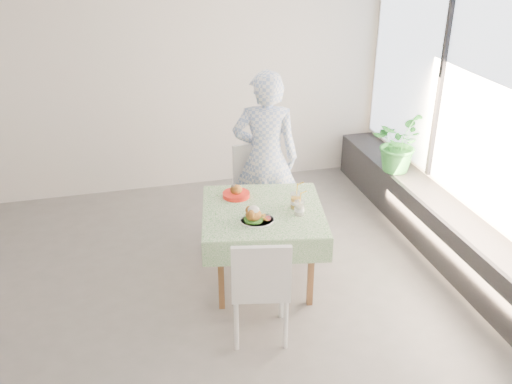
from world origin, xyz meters
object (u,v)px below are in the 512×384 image
object	(u,v)px
cafe_table	(263,238)
diner	(265,159)
chair_far	(261,211)
juice_cup_orange	(296,201)
main_dish	(255,217)
chair_near	(260,305)
potted_plant	(397,142)

from	to	relation	value
cafe_table	diner	world-z (taller)	diner
chair_far	juice_cup_orange	xyz separation A→B (m)	(0.09, -0.81, 0.50)
diner	main_dish	distance (m)	1.03
chair_near	juice_cup_orange	bearing A→B (deg)	53.47
chair_far	main_dish	bearing A→B (deg)	-107.80
cafe_table	potted_plant	distance (m)	2.08
diner	juice_cup_orange	distance (m)	0.81
chair_near	main_dish	size ratio (longest dim) A/B	3.23
cafe_table	diner	xyz separation A→B (m)	(0.23, 0.77, 0.43)
potted_plant	juice_cup_orange	bearing A→B (deg)	-145.19
chair_near	potted_plant	xyz separation A→B (m)	(2.00, 1.72, 0.53)
cafe_table	juice_cup_orange	distance (m)	0.45
main_dish	chair_far	bearing A→B (deg)	72.20
chair_near	main_dish	bearing A→B (deg)	79.48
cafe_table	chair_near	xyz separation A→B (m)	(-0.22, -0.72, -0.17)
juice_cup_orange	chair_far	bearing A→B (deg)	96.60
chair_near	juice_cup_orange	distance (m)	0.99
chair_near	juice_cup_orange	world-z (taller)	juice_cup_orange
chair_near	main_dish	world-z (taller)	chair_near
chair_far	main_dish	size ratio (longest dim) A/B	3.40
chair_far	chair_near	size ratio (longest dim) A/B	1.05
cafe_table	chair_near	world-z (taller)	chair_near
main_dish	juice_cup_orange	distance (m)	0.43
cafe_table	chair_near	size ratio (longest dim) A/B	1.30
cafe_table	juice_cup_orange	xyz separation A→B (m)	(0.29, -0.04, 0.35)
chair_near	cafe_table	bearing A→B (deg)	73.27
diner	juice_cup_orange	size ratio (longest dim) A/B	6.31
cafe_table	chair_far	bearing A→B (deg)	76.05
cafe_table	potted_plant	xyz separation A→B (m)	(1.79, 1.01, 0.36)
chair_far	main_dish	world-z (taller)	chair_far
cafe_table	chair_far	size ratio (longest dim) A/B	1.23
chair_near	potted_plant	distance (m)	2.70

